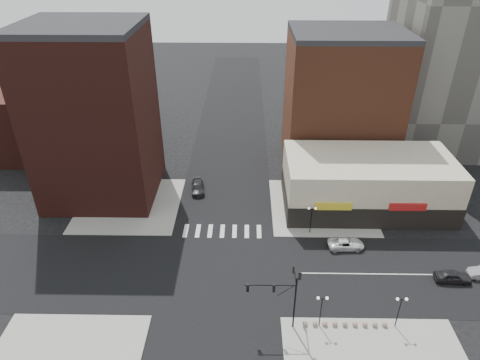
{
  "coord_description": "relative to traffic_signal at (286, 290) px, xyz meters",
  "views": [
    {
      "loc": [
        3.15,
        -39.16,
        36.49
      ],
      "look_at": [
        2.43,
        3.69,
        11.0
      ],
      "focal_mm": 32.0,
      "sensor_mm": 36.0,
      "label": 1
    }
  ],
  "objects": [
    {
      "name": "bollard_row",
      "position": [
        6.46,
        -0.17,
        -4.57
      ],
      "size": [
        8.95,
        0.55,
        0.55
      ],
      "color": "#8A715F",
      "rests_on": "sidewalk_se"
    },
    {
      "name": "dark_sedan_east",
      "position": [
        20.58,
        6.81,
        -4.24
      ],
      "size": [
        4.29,
        1.88,
        1.44
      ],
      "primitive_type": "imported",
      "rotation": [
        0.0,
        0.0,
        1.53
      ],
      "color": "black",
      "rests_on": "ground"
    },
    {
      "name": "sidewalk_ne",
      "position": [
        7.26,
        22.33,
        -4.9
      ],
      "size": [
        15.0,
        15.0,
        0.12
      ],
      "primitive_type": "cube",
      "color": "gray",
      "rests_on": "ground"
    },
    {
      "name": "white_suv",
      "position": [
        9.1,
        12.78,
        -4.31
      ],
      "size": [
        4.82,
        2.45,
        1.31
      ],
      "primitive_type": "imported",
      "rotation": [
        0.0,
        0.0,
        1.63
      ],
      "color": "silver",
      "rests_on": "ground"
    },
    {
      "name": "building_ne_row",
      "position": [
        13.76,
        22.83,
        -1.66
      ],
      "size": [
        24.2,
        12.2,
        8.0
      ],
      "color": "beige",
      "rests_on": "ground"
    },
    {
      "name": "ground",
      "position": [
        -7.24,
        7.83,
        -4.96
      ],
      "size": [
        240.0,
        240.0,
        0.0
      ],
      "primitive_type": "plane",
      "color": "black",
      "rests_on": "ground"
    },
    {
      "name": "traffic_signal",
      "position": [
        0.0,
        0.0,
        0.0
      ],
      "size": [
        5.59,
        3.09,
        7.77
      ],
      "color": "black",
      "rests_on": "ground"
    },
    {
      "name": "street_lamp_se_b",
      "position": [
        11.76,
        -0.17,
        -1.67
      ],
      "size": [
        1.22,
        0.32,
        4.16
      ],
      "color": "black",
      "rests_on": "sidewalk_se"
    },
    {
      "name": "road_ew",
      "position": [
        -7.24,
        7.83,
        -4.95
      ],
      "size": [
        200.0,
        14.0,
        0.02
      ],
      "primitive_type": "cube",
      "color": "black",
      "rests_on": "ground"
    },
    {
      "name": "building_nw_low",
      "position": [
        -39.24,
        41.83,
        1.04
      ],
      "size": [
        20.0,
        18.0,
        12.0
      ],
      "primitive_type": "cube",
      "color": "#3D1813",
      "rests_on": "ground"
    },
    {
      "name": "street_lamp_ne",
      "position": [
        4.76,
        15.83,
        -1.67
      ],
      "size": [
        1.22,
        0.32,
        4.16
      ],
      "color": "black",
      "rests_on": "sidewalk_ne"
    },
    {
      "name": "building_ne_midrise",
      "position": [
        11.76,
        37.33,
        6.04
      ],
      "size": [
        18.0,
        15.0,
        22.0
      ],
      "primitive_type": "cube",
      "color": "brown",
      "rests_on": "ground"
    },
    {
      "name": "road_ns",
      "position": [
        -7.24,
        7.83,
        -4.95
      ],
      "size": [
        14.0,
        200.0,
        0.02
      ],
      "primitive_type": "cube",
      "color": "black",
      "rests_on": "ground"
    },
    {
      "name": "sidewalk_nw",
      "position": [
        -21.74,
        22.33,
        -4.9
      ],
      "size": [
        15.0,
        15.0,
        0.12
      ],
      "primitive_type": "cube",
      "color": "gray",
      "rests_on": "ground"
    },
    {
      "name": "building_nw",
      "position": [
        -26.24,
        26.33,
        7.54
      ],
      "size": [
        16.0,
        15.0,
        25.0
      ],
      "primitive_type": "cube",
      "color": "#3D1813",
      "rests_on": "ground"
    },
    {
      "name": "street_lamp_se_a",
      "position": [
        3.76,
        -0.17,
        -1.67
      ],
      "size": [
        1.22,
        0.32,
        4.16
      ],
      "color": "black",
      "rests_on": "sidewalk_se"
    },
    {
      "name": "dark_sedan_north",
      "position": [
        -11.79,
        26.45,
        -4.26
      ],
      "size": [
        2.58,
        5.03,
        1.4
      ],
      "primitive_type": "imported",
      "rotation": [
        0.0,
        0.0,
        0.13
      ],
      "color": "black",
      "rests_on": "ground"
    }
  ]
}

